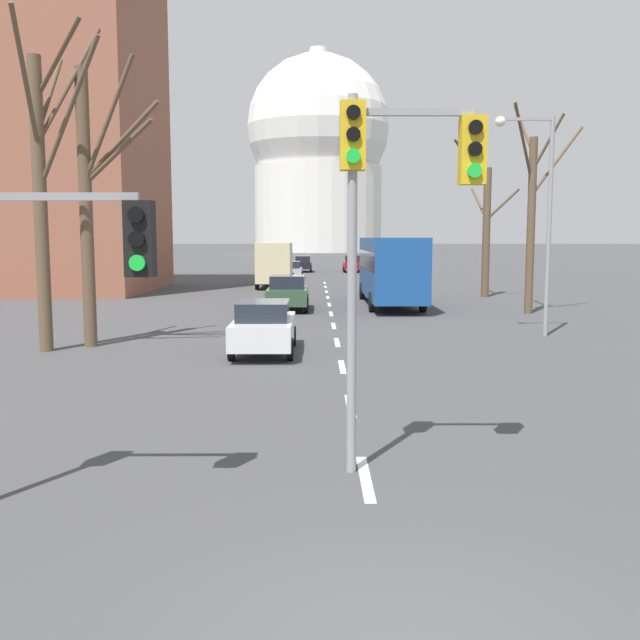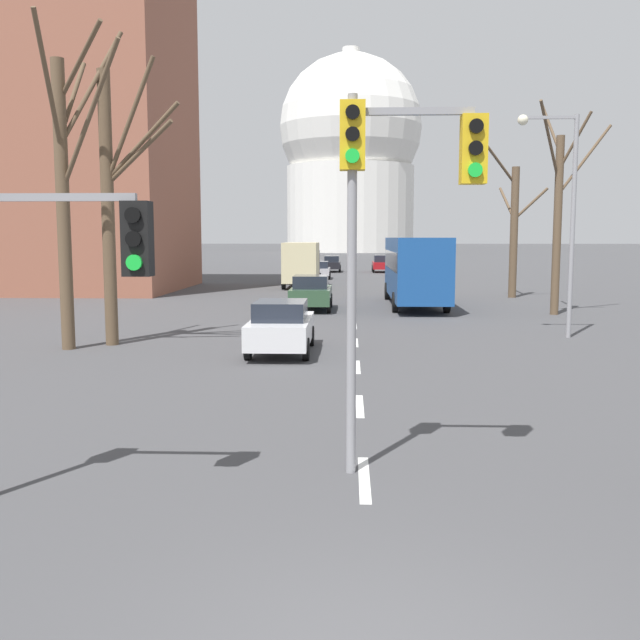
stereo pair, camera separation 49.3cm
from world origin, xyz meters
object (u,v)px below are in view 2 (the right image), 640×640
street_lamp_right (562,201)px  sedan_mid_centre (332,264)px  sedan_near_left (319,270)px  sedan_far_left (281,326)px  traffic_signal_centre_tall (393,189)px  city_bus (415,266)px  sedan_near_right (381,264)px  traffic_signal_near_left (36,259)px  sedan_far_right (311,292)px  delivery_truck (302,263)px

street_lamp_right → sedan_mid_centre: bearing=100.7°
sedan_near_left → sedan_far_left: (0.48, -39.12, 0.05)m
traffic_signal_centre_tall → city_bus: (2.75, 26.19, -2.12)m
traffic_signal_centre_tall → sedan_near_right: traffic_signal_centre_tall is taller
traffic_signal_near_left → sedan_far_left: (2.01, 12.24, -2.40)m
traffic_signal_near_left → sedan_mid_centre: traffic_signal_near_left is taller
traffic_signal_near_left → street_lamp_right: 19.64m
traffic_signal_near_left → sedan_far_right: bearing=84.9°
delivery_truck → sedan_far_left: bearing=-87.5°
sedan_near_right → sedan_mid_centre: (-4.98, 0.52, -0.04)m
sedan_near_right → sedan_near_left: bearing=-116.0°
city_bus → sedan_far_right: bearing=-155.0°
sedan_mid_centre → delivery_truck: (-1.56, -22.71, 0.87)m
street_lamp_right → sedan_near_right: size_ratio=1.72×
traffic_signal_centre_tall → traffic_signal_near_left: size_ratio=1.29×
traffic_signal_near_left → sedan_near_left: traffic_signal_near_left is taller
sedan_far_left → sedan_far_right: bearing=89.0°
sedan_near_right → delivery_truck: (-6.54, -22.19, 0.83)m
traffic_signal_near_left → sedan_near_right: traffic_signal_near_left is taller
traffic_signal_near_left → delivery_truck: (0.75, 41.01, -1.51)m
street_lamp_right → delivery_truck: size_ratio=1.06×
sedan_near_left → sedan_near_right: bearing=64.0°
street_lamp_right → city_bus: size_ratio=0.71×
sedan_near_right → sedan_far_left: size_ratio=1.00×
sedan_near_right → sedan_far_right: bearing=-97.5°
traffic_signal_centre_tall → sedan_mid_centre: bearing=92.2°
traffic_signal_near_left → traffic_signal_centre_tall: bearing=14.6°
traffic_signal_near_left → city_bus: (7.42, 27.40, -1.16)m
delivery_truck → sedan_near_right: bearing=73.6°
sedan_near_left → city_bus: city_bus is taller
street_lamp_right → sedan_near_left: street_lamp_right is taller
sedan_mid_centre → sedan_far_left: bearing=-90.3°
sedan_mid_centre → delivery_truck: bearing=-93.9°
sedan_far_right → sedan_far_left: bearing=-91.0°
sedan_near_right → delivery_truck: delivery_truck is taller
traffic_signal_near_left → sedan_far_left: size_ratio=0.96×
sedan_mid_centre → traffic_signal_centre_tall: bearing=-87.8°
sedan_far_left → sedan_mid_centre: bearing=89.7°
traffic_signal_near_left → sedan_mid_centre: 63.81m
sedan_near_left → sedan_mid_centre: sedan_mid_centre is taller
sedan_far_left → sedan_far_right: size_ratio=1.05×
traffic_signal_near_left → sedan_mid_centre: size_ratio=0.94×
sedan_near_left → city_bus: (5.90, -23.96, 1.29)m
sedan_near_right → sedan_far_right: (-5.05, -38.22, -0.01)m
traffic_signal_centre_tall → sedan_far_right: size_ratio=1.30×
sedan_near_left → sedan_mid_centre: bearing=86.4°
sedan_near_right → city_bus: 35.82m
traffic_signal_centre_tall → street_lamp_right: 16.19m
sedan_near_right → traffic_signal_centre_tall: bearing=-92.4°
sedan_mid_centre → sedan_far_right: 38.74m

